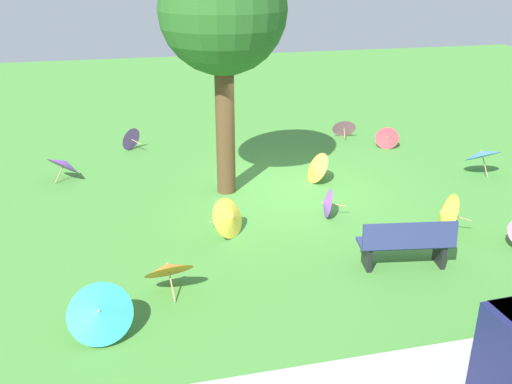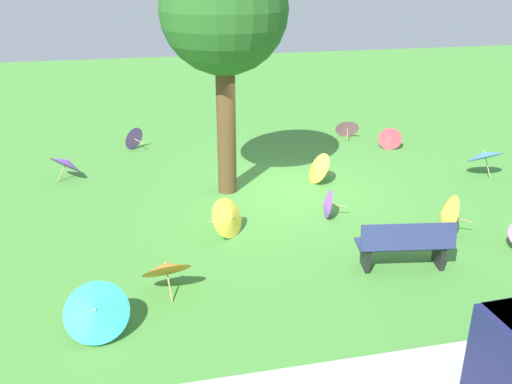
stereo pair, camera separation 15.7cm
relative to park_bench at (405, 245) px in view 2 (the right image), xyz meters
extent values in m
plane|color=#478C38|center=(1.04, -3.72, -0.47)|extent=(40.00, 40.00, 0.00)
cylinder|color=black|center=(0.23, 3.18, -0.09)|extent=(0.77, 0.25, 0.76)
cube|color=navy|center=(-0.01, -0.07, -0.02)|extent=(1.65, 0.69, 0.05)
cube|color=navy|center=(0.02, 0.13, 0.21)|extent=(1.60, 0.35, 0.45)
cube|color=black|center=(0.62, -0.17, -0.24)|extent=(0.14, 0.41, 0.45)
cube|color=black|center=(-0.64, 0.03, -0.24)|extent=(0.14, 0.41, 0.45)
cylinder|color=brown|center=(2.34, -4.07, 1.13)|extent=(0.42, 0.42, 3.18)
sphere|color=#286023|center=(2.34, -4.07, 3.51)|extent=(2.64, 2.64, 2.64)
cylinder|color=tan|center=(5.01, 0.57, -0.28)|extent=(0.03, 0.34, 0.36)
cone|color=teal|center=(5.02, 0.78, -0.05)|extent=(0.93, 0.79, 0.74)
sphere|color=tan|center=(5.02, 0.84, 0.01)|extent=(0.04, 0.05, 0.05)
cylinder|color=tan|center=(0.37, -2.21, -0.21)|extent=(0.39, 0.10, 0.10)
cone|color=purple|center=(0.62, -2.26, -0.16)|extent=(0.34, 0.63, 0.61)
sphere|color=tan|center=(0.67, -2.27, -0.15)|extent=(0.05, 0.04, 0.04)
cylinder|color=tan|center=(-0.07, -4.21, -0.23)|extent=(0.39, 0.07, 0.23)
cone|color=yellow|center=(0.19, -4.18, -0.09)|extent=(0.59, 0.82, 0.74)
sphere|color=tan|center=(0.25, -4.17, -0.06)|extent=(0.05, 0.04, 0.05)
cylinder|color=tan|center=(3.96, 0.01, -0.27)|extent=(0.07, 0.32, 0.39)
cone|color=orange|center=(3.99, -0.18, -0.03)|extent=(0.87, 0.79, 0.60)
sphere|color=tan|center=(4.00, -0.22, 0.02)|extent=(0.04, 0.06, 0.05)
cylinder|color=tan|center=(-1.77, -7.20, -0.29)|extent=(0.10, 0.32, 0.24)
cone|color=pink|center=(-1.82, -7.40, -0.14)|extent=(0.79, 0.65, 0.64)
sphere|color=tan|center=(-1.83, -7.45, -0.11)|extent=(0.05, 0.06, 0.05)
cylinder|color=tan|center=(4.24, -7.48, -0.19)|extent=(0.28, 0.29, 0.11)
cone|color=purple|center=(4.40, -7.65, -0.14)|extent=(0.64, 0.63, 0.66)
sphere|color=tan|center=(4.44, -7.69, -0.12)|extent=(0.06, 0.06, 0.04)
cylinder|color=tan|center=(-1.64, -0.95, -0.14)|extent=(0.46, 0.15, 0.16)
cone|color=yellow|center=(-1.34, -1.04, -0.05)|extent=(0.60, 0.90, 0.84)
sphere|color=tan|center=(-1.26, -1.06, -0.02)|extent=(0.05, 0.05, 0.04)
cylinder|color=tan|center=(6.12, -5.56, -0.28)|extent=(0.24, 0.21, 0.36)
cone|color=purple|center=(5.97, -5.68, -0.05)|extent=(1.05, 1.06, 0.61)
sphere|color=tan|center=(5.94, -5.71, 0.01)|extent=(0.06, 0.06, 0.05)
cylinder|color=tan|center=(-2.74, -6.38, -0.33)|extent=(0.18, 0.29, 0.26)
cone|color=#D8383F|center=(-2.64, -6.22, -0.18)|extent=(0.81, 0.75, 0.58)
sphere|color=tan|center=(-2.62, -6.18, -0.15)|extent=(0.06, 0.06, 0.05)
cylinder|color=tan|center=(2.87, -2.07, -0.21)|extent=(0.32, 0.35, 0.23)
cone|color=yellow|center=(2.68, -1.85, -0.08)|extent=(0.90, 0.88, 0.78)
sphere|color=tan|center=(2.63, -1.80, -0.04)|extent=(0.06, 0.06, 0.05)
cylinder|color=tan|center=(-3.98, -3.59, -0.23)|extent=(0.08, 0.27, 0.47)
cone|color=#4C8CE5|center=(-3.95, -3.74, 0.06)|extent=(1.03, 1.00, 0.55)
sphere|color=tan|center=(-3.94, -3.78, 0.12)|extent=(0.05, 0.06, 0.05)
camera|label=1|loc=(4.40, 7.53, 4.43)|focal=39.03mm
camera|label=2|loc=(4.24, 7.56, 4.43)|focal=39.03mm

